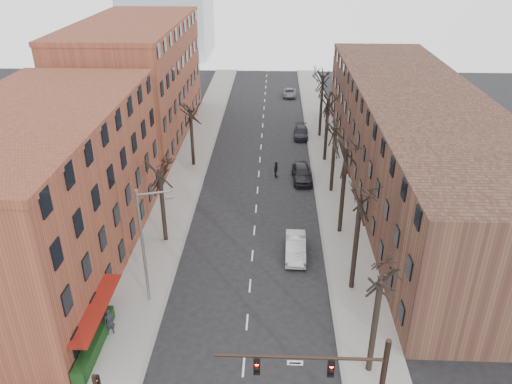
# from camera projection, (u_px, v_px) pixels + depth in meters

# --- Properties ---
(sidewalk_left) EXTENTS (4.00, 90.00, 0.15)m
(sidewalk_left) POSITION_uv_depth(u_px,v_px,m) (192.00, 161.00, 58.38)
(sidewalk_left) COLOR gray
(sidewalk_left) RESTS_ON ground
(sidewalk_right) EXTENTS (4.00, 90.00, 0.15)m
(sidewalk_right) POSITION_uv_depth(u_px,v_px,m) (329.00, 163.00, 57.83)
(sidewalk_right) COLOR gray
(sidewalk_right) RESTS_ON ground
(building_left_near) EXTENTS (12.00, 26.00, 12.00)m
(building_left_near) POSITION_uv_depth(u_px,v_px,m) (43.00, 193.00, 38.16)
(building_left_near) COLOR brown
(building_left_near) RESTS_ON ground
(building_left_far) EXTENTS (12.00, 28.00, 14.00)m
(building_left_far) POSITION_uv_depth(u_px,v_px,m) (137.00, 82.00, 63.50)
(building_left_far) COLOR brown
(building_left_far) RESTS_ON ground
(building_right) EXTENTS (12.00, 50.00, 10.00)m
(building_right) POSITION_uv_depth(u_px,v_px,m) (415.00, 140.00, 50.86)
(building_right) COLOR #533526
(building_right) RESTS_ON ground
(awning_left) EXTENTS (1.20, 7.00, 0.15)m
(awning_left) POSITION_uv_depth(u_px,v_px,m) (102.00, 339.00, 32.67)
(awning_left) COLOR maroon
(awning_left) RESTS_ON ground
(hedge) EXTENTS (0.80, 6.00, 1.00)m
(hedge) POSITION_uv_depth(u_px,v_px,m) (94.00, 343.00, 31.49)
(hedge) COLOR #153512
(hedge) RESTS_ON sidewalk_left
(tree_right_a) EXTENTS (5.20, 5.20, 10.00)m
(tree_right_a) POSITION_uv_depth(u_px,v_px,m) (368.00, 371.00, 30.31)
(tree_right_a) COLOR black
(tree_right_a) RESTS_ON ground
(tree_right_b) EXTENTS (5.20, 5.20, 10.80)m
(tree_right_b) POSITION_uv_depth(u_px,v_px,m) (351.00, 288.00, 37.42)
(tree_right_b) COLOR black
(tree_right_b) RESTS_ON ground
(tree_right_c) EXTENTS (5.20, 5.20, 11.60)m
(tree_right_c) POSITION_uv_depth(u_px,v_px,m) (339.00, 232.00, 44.54)
(tree_right_c) COLOR black
(tree_right_c) RESTS_ON ground
(tree_right_d) EXTENTS (5.20, 5.20, 10.00)m
(tree_right_d) POSITION_uv_depth(u_px,v_px,m) (331.00, 191.00, 51.65)
(tree_right_d) COLOR black
(tree_right_d) RESTS_ON ground
(tree_right_e) EXTENTS (5.20, 5.20, 10.80)m
(tree_right_e) POSITION_uv_depth(u_px,v_px,m) (324.00, 161.00, 58.76)
(tree_right_e) COLOR black
(tree_right_e) RESTS_ON ground
(tree_right_f) EXTENTS (5.20, 5.20, 11.60)m
(tree_right_f) POSITION_uv_depth(u_px,v_px,m) (319.00, 136.00, 65.88)
(tree_right_f) COLOR black
(tree_right_f) RESTS_ON ground
(tree_left_a) EXTENTS (5.20, 5.20, 9.50)m
(tree_left_a) POSITION_uv_depth(u_px,v_px,m) (166.00, 241.00, 43.28)
(tree_left_a) COLOR black
(tree_left_a) RESTS_ON ground
(tree_left_b) EXTENTS (5.20, 5.20, 9.50)m
(tree_left_b) POSITION_uv_depth(u_px,v_px,m) (194.00, 165.00, 57.51)
(tree_left_b) COLOR black
(tree_left_b) RESTS_ON ground
(signal_mast_arm) EXTENTS (8.14, 0.30, 7.20)m
(signal_mast_arm) POSITION_uv_depth(u_px,v_px,m) (349.00, 383.00, 23.93)
(signal_mast_arm) COLOR black
(signal_mast_arm) RESTS_ON ground
(streetlight) EXTENTS (2.45, 0.22, 9.03)m
(streetlight) POSITION_uv_depth(u_px,v_px,m) (145.00, 242.00, 33.86)
(streetlight) COLOR slate
(streetlight) RESTS_ON ground
(silver_sedan) EXTENTS (1.74, 4.74, 1.55)m
(silver_sedan) POSITION_uv_depth(u_px,v_px,m) (296.00, 247.00, 40.95)
(silver_sedan) COLOR #A1A5A8
(silver_sedan) RESTS_ON ground
(parked_car_near) EXTENTS (2.25, 5.05, 1.69)m
(parked_car_near) POSITION_uv_depth(u_px,v_px,m) (302.00, 173.00, 53.64)
(parked_car_near) COLOR black
(parked_car_near) RESTS_ON ground
(parked_car_mid) EXTENTS (1.99, 4.57, 1.31)m
(parked_car_mid) POSITION_uv_depth(u_px,v_px,m) (301.00, 132.00, 65.33)
(parked_car_mid) COLOR black
(parked_car_mid) RESTS_ON ground
(parked_car_far) EXTENTS (2.11, 4.43, 1.22)m
(parked_car_far) POSITION_uv_depth(u_px,v_px,m) (289.00, 93.00, 82.11)
(parked_car_far) COLOR slate
(parked_car_far) RESTS_ON ground
(pedestrian_a) EXTENTS (0.84, 0.72, 1.94)m
(pedestrian_a) POSITION_uv_depth(u_px,v_px,m) (109.00, 322.00, 32.53)
(pedestrian_a) COLOR black
(pedestrian_a) RESTS_ON sidewalk_left
(pedestrian_crossing) EXTENTS (0.76, 1.15, 1.81)m
(pedestrian_crossing) POSITION_uv_depth(u_px,v_px,m) (276.00, 169.00, 54.35)
(pedestrian_crossing) COLOR black
(pedestrian_crossing) RESTS_ON ground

